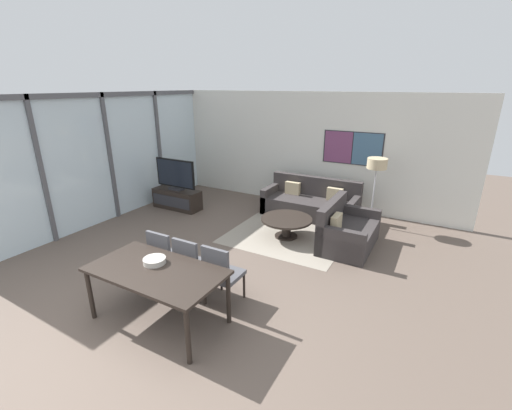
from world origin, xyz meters
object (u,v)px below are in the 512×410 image
object	(u,v)px
coffee_table	(286,223)
floor_lamp	(377,167)
sofa_main	(311,204)
dining_chair_centre	(192,263)
dining_chair_right	(221,272)
sofa_side	(345,232)
tv_console	(177,199)
fruit_bowl	(155,260)
dining_chair_left	(166,255)
dining_table	(156,274)
television	(175,175)

from	to	relation	value
coffee_table	floor_lamp	distance (m)	2.25
sofa_main	dining_chair_centre	xyz separation A→B (m)	(-0.37, -3.94, 0.23)
dining_chair_right	sofa_main	bearing A→B (deg)	92.02
dining_chair_right	coffee_table	bearing A→B (deg)	93.15
sofa_main	coffee_table	world-z (taller)	sofa_main
sofa_main	sofa_side	xyz separation A→B (m)	(1.14, -1.24, -0.00)
tv_console	fruit_bowl	world-z (taller)	fruit_bowl
sofa_main	sofa_side	distance (m)	1.68
sofa_main	fruit_bowl	distance (m)	4.57
dining_chair_left	floor_lamp	distance (m)	4.65
sofa_main	sofa_side	bearing A→B (deg)	-47.23
dining_chair_right	fruit_bowl	bearing A→B (deg)	-137.28
sofa_side	dining_chair_right	world-z (taller)	dining_chair_right
dining_table	dining_chair_right	xyz separation A→B (m)	(0.50, 0.69, -0.17)
coffee_table	dining_table	distance (m)	3.25
tv_console	dining_chair_right	distance (m)	4.26
tv_console	television	size ratio (longest dim) A/B	1.08
sofa_side	dining_chair_centre	size ratio (longest dim) A/B	1.55
coffee_table	dining_chair_right	world-z (taller)	dining_chair_right
sofa_side	dining_chair_centre	xyz separation A→B (m)	(-1.51, -2.70, 0.23)
tv_console	sofa_side	size ratio (longest dim) A/B	0.87
tv_console	coffee_table	distance (m)	3.11
tv_console	dining_chair_centre	bearing A→B (deg)	-45.35
coffee_table	floor_lamp	world-z (taller)	floor_lamp
dining_chair_centre	television	bearing A→B (deg)	134.64
dining_chair_right	tv_console	bearing A→B (deg)	139.58
sofa_main	tv_console	bearing A→B (deg)	-159.32
fruit_bowl	floor_lamp	size ratio (longest dim) A/B	0.19
tv_console	dining_chair_left	distance (m)	3.56
coffee_table	dining_table	size ratio (longest dim) A/B	0.59
fruit_bowl	floor_lamp	bearing A→B (deg)	67.82
coffee_table	sofa_main	bearing A→B (deg)	90.00
dining_table	floor_lamp	bearing A→B (deg)	69.61
sofa_main	floor_lamp	xyz separation A→B (m)	(1.37, 0.06, 1.03)
fruit_bowl	television	bearing A→B (deg)	128.03
tv_console	sofa_main	world-z (taller)	sofa_main
television	floor_lamp	xyz separation A→B (m)	(4.48, 1.23, 0.44)
sofa_main	coffee_table	bearing A→B (deg)	-90.00
television	floor_lamp	bearing A→B (deg)	15.38
dining_table	fruit_bowl	size ratio (longest dim) A/B	6.01
dining_chair_left	dining_chair_right	size ratio (longest dim) A/B	1.00
tv_console	dining_chair_right	world-z (taller)	dining_chair_right
sofa_main	dining_table	xyz separation A→B (m)	(-0.37, -4.62, 0.41)
tv_console	coffee_table	world-z (taller)	tv_console
dining_chair_centre	fruit_bowl	xyz separation A→B (m)	(-0.12, -0.57, 0.29)
sofa_main	dining_chair_centre	bearing A→B (deg)	-95.31
fruit_bowl	coffee_table	bearing A→B (deg)	81.01
dining_table	dining_chair_right	distance (m)	0.87
sofa_main	dining_chair_right	size ratio (longest dim) A/B	2.36
dining_chair_left	floor_lamp	xyz separation A→B (m)	(2.24, 4.00, 0.79)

